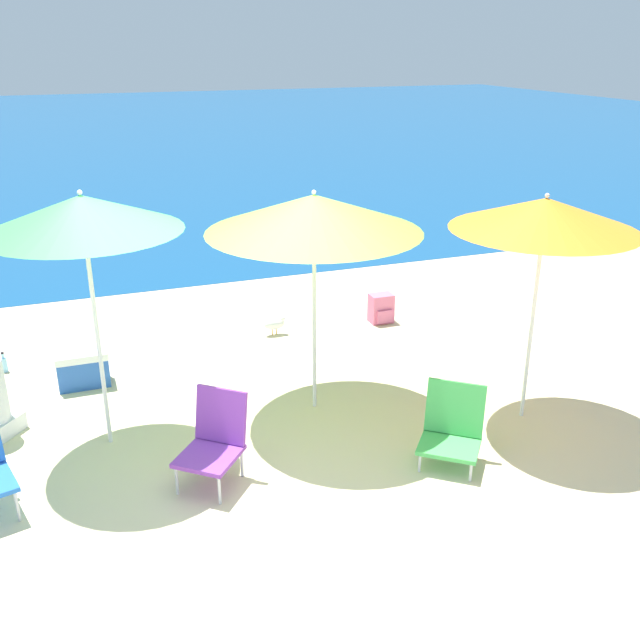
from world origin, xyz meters
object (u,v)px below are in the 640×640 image
(beach_chair_green, at_px, (452,427))
(cooler_box, at_px, (83,368))
(beach_umbrella_orange, at_px, (545,214))
(backpack_pink, at_px, (381,309))
(beach_umbrella_lime, at_px, (314,214))
(beach_chair_purple, at_px, (215,437))
(seagull, at_px, (275,324))
(beach_umbrella_green, at_px, (82,214))
(water_bottle, at_px, (4,364))

(beach_chair_green, xyz_separation_m, cooler_box, (-2.81, 2.49, -0.12))
(beach_umbrella_orange, bearing_deg, backpack_pink, 95.46)
(beach_umbrella_lime, height_order, beach_chair_purple, beach_umbrella_lime)
(beach_umbrella_lime, xyz_separation_m, seagull, (0.15, 1.83, -1.74))
(beach_chair_purple, height_order, beach_chair_green, beach_chair_purple)
(beach_umbrella_orange, distance_m, seagull, 3.59)
(beach_umbrella_lime, relative_size, seagull, 7.76)
(beach_umbrella_green, xyz_separation_m, cooler_box, (-0.15, 1.23, -1.84))
(beach_chair_purple, height_order, seagull, beach_chair_purple)
(beach_umbrella_green, xyz_separation_m, beach_chair_purple, (0.76, -0.87, -1.66))
(beach_umbrella_green, relative_size, beach_chair_purple, 3.05)
(backpack_pink, bearing_deg, beach_umbrella_orange, -84.54)
(beach_chair_purple, bearing_deg, beach_umbrella_orange, 40.26)
(cooler_box, bearing_deg, beach_chair_purple, -66.50)
(water_bottle, bearing_deg, backpack_pink, -0.94)
(beach_umbrella_lime, bearing_deg, seagull, 85.20)
(backpack_pink, xyz_separation_m, water_bottle, (-4.34, 0.07, -0.09))
(backpack_pink, bearing_deg, seagull, 177.58)
(beach_chair_purple, relative_size, cooler_box, 1.42)
(beach_umbrella_lime, distance_m, seagull, 2.53)
(beach_umbrella_green, height_order, cooler_box, beach_umbrella_green)
(beach_chair_green, relative_size, backpack_pink, 1.86)
(beach_chair_purple, xyz_separation_m, seagull, (1.30, 2.69, -0.23))
(backpack_pink, relative_size, seagull, 1.34)
(backpack_pink, distance_m, water_bottle, 4.34)
(beach_umbrella_green, relative_size, beach_chair_green, 3.29)
(beach_umbrella_lime, bearing_deg, water_bottle, 146.94)
(beach_umbrella_orange, bearing_deg, water_bottle, 149.69)
(beach_chair_purple, distance_m, seagull, 3.00)
(beach_umbrella_lime, xyz_separation_m, water_bottle, (-2.83, 1.84, -1.79))
(water_bottle, bearing_deg, cooler_box, -38.24)
(beach_chair_purple, xyz_separation_m, backpack_pink, (2.65, 2.63, -0.20))
(cooler_box, bearing_deg, seagull, 15.20)
(beach_umbrella_orange, relative_size, beach_chair_green, 3.11)
(backpack_pink, xyz_separation_m, seagull, (-1.36, 0.06, -0.04))
(beach_umbrella_lime, distance_m, water_bottle, 3.82)
(beach_umbrella_green, distance_m, backpack_pink, 4.27)
(beach_umbrella_lime, relative_size, beach_chair_green, 3.10)
(beach_umbrella_lime, height_order, backpack_pink, beach_umbrella_lime)
(beach_umbrella_orange, xyz_separation_m, cooler_box, (-3.81, 2.07, -1.73))
(water_bottle, distance_m, seagull, 2.98)
(beach_umbrella_green, distance_m, beach_chair_purple, 2.02)
(beach_umbrella_green, distance_m, beach_umbrella_lime, 1.91)
(beach_chair_green, distance_m, water_bottle, 4.75)
(beach_umbrella_orange, height_order, beach_chair_green, beach_umbrella_orange)
(beach_chair_green, xyz_separation_m, water_bottle, (-3.59, 3.10, -0.22))
(beach_umbrella_orange, bearing_deg, seagull, 121.05)
(beach_chair_purple, xyz_separation_m, beach_chair_green, (1.90, -0.39, -0.07))
(beach_umbrella_green, xyz_separation_m, beach_umbrella_lime, (1.90, -0.00, -0.15))
(beach_umbrella_orange, xyz_separation_m, backpack_pink, (-0.25, 2.61, -1.74))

